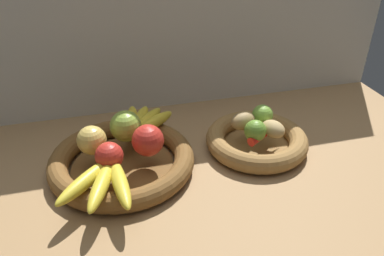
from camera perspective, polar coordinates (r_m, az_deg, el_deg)
The scene contains 15 objects.
ground_plane at distance 101.90cm, azimuth 0.98°, elevation -4.48°, with size 140.00×90.00×3.00cm, color #9E774C.
back_wall at distance 115.88cm, azimuth -3.06°, elevation 15.98°, with size 140.00×3.00×55.00cm.
fruit_bowl_left at distance 95.94cm, azimuth -10.44°, elevation -4.84°, with size 35.89×35.89×5.00cm.
fruit_bowl_right at distance 103.35cm, azimuth 9.66°, elevation -1.83°, with size 27.20×27.20×5.00cm.
apple_red_right at distance 90.57cm, azimuth -6.65°, elevation -1.86°, with size 7.70×7.70×7.70cm, color red.
apple_red_front at distance 87.82cm, azimuth -12.32°, elevation -4.12°, with size 6.46×6.46×6.46cm, color red.
apple_golden_left at distance 93.30cm, azimuth -14.80°, elevation -1.95°, with size 7.07×7.07×7.07cm, color #DBB756.
apple_green_back at distance 96.63cm, azimuth -9.93°, elevation 0.26°, with size 7.99×7.99×7.99cm, color #8CAD3D.
banana_bunch_front at distance 83.51cm, azimuth -13.22°, elevation -7.74°, with size 16.56×19.43×3.27cm.
banana_bunch_back at distance 102.46cm, azimuth -7.52°, elevation 0.87°, with size 14.94×17.13×3.25cm.
potato_small at distance 99.77cm, azimuth 12.06°, elevation -0.14°, with size 6.65×5.10×4.33cm, color tan.
potato_oblong at distance 101.48cm, azimuth 7.67°, elevation 1.07°, with size 7.03×4.87×4.87cm, color #A38451.
lime_near at distance 96.91cm, azimuth 9.48°, elevation -0.41°, with size 5.62×5.62×5.62cm, color olive.
lime_far at distance 104.25cm, azimuth 10.54°, elevation 1.94°, with size 5.70×5.70×5.70cm, color #7AAD3D.
chili_pepper at distance 99.72cm, azimuth 11.29°, elevation -0.76°, with size 2.28×2.28×13.22cm, color red.
Camera 1 is at (-22.79, -79.39, 58.18)cm, focal length 35.52 mm.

